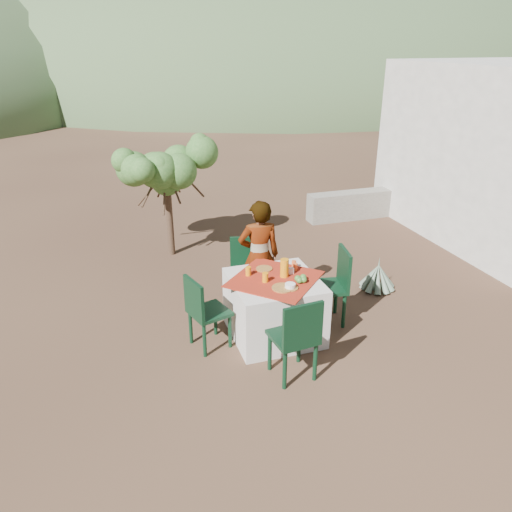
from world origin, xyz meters
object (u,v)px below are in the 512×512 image
at_px(chair_right, 334,283).
at_px(chair_far, 245,265).
at_px(juice_pitcher, 284,268).
at_px(chair_left, 203,310).
at_px(agave, 378,277).
at_px(chair_near, 297,336).
at_px(table, 274,307).
at_px(person, 259,256).
at_px(shrub_tree, 169,174).

bearing_deg(chair_right, chair_far, -128.35).
bearing_deg(juice_pitcher, chair_left, -177.92).
bearing_deg(agave, chair_near, -140.40).
relative_size(table, agave, 2.34).
height_order(chair_right, person, person).
distance_m(shrub_tree, agave, 3.63).
distance_m(chair_near, chair_right, 1.33).
bearing_deg(juice_pitcher, agave, 21.18).
relative_size(chair_near, chair_left, 1.06).
bearing_deg(chair_far, chair_right, -33.47).
bearing_deg(chair_right, chair_left, -76.48).
bearing_deg(table, juice_pitcher, 8.95).
bearing_deg(juice_pitcher, person, 97.71).
xyz_separation_m(table, agave, (1.84, 0.68, -0.19)).
bearing_deg(person, chair_right, 147.04).
bearing_deg(shrub_tree, agave, -41.18).
distance_m(chair_far, chair_near, 1.98).
bearing_deg(chair_far, juice_pitcher, -65.05).
xyz_separation_m(chair_far, chair_left, (-0.82, -1.09, 0.03)).
relative_size(chair_near, chair_right, 0.98).
distance_m(chair_right, person, 1.02).
bearing_deg(chair_far, chair_near, -75.61).
distance_m(chair_left, agave, 2.82).
distance_m(chair_left, chair_right, 1.70).
xyz_separation_m(table, chair_left, (-0.87, -0.02, 0.12)).
distance_m(table, agave, 1.97).
xyz_separation_m(agave, juice_pitcher, (-1.71, -0.66, 0.69)).
height_order(chair_left, juice_pitcher, juice_pitcher).
relative_size(chair_far, chair_right, 0.87).
xyz_separation_m(chair_near, chair_right, (0.90, 0.98, 0.01)).
xyz_separation_m(chair_near, chair_left, (-0.79, 0.89, -0.03)).
height_order(chair_near, juice_pitcher, juice_pitcher).
bearing_deg(chair_right, shrub_tree, -141.06).
height_order(chair_far, juice_pitcher, juice_pitcher).
xyz_separation_m(chair_far, shrub_tree, (-0.69, 1.87, 0.89)).
height_order(person, agave, person).
relative_size(chair_right, agave, 1.77).
xyz_separation_m(shrub_tree, agave, (2.59, -2.26, -1.18)).
bearing_deg(person, shrub_tree, -65.49).
height_order(table, chair_near, chair_near).
xyz_separation_m(table, juice_pitcher, (0.13, 0.02, 0.49)).
height_order(chair_far, chair_near, chair_near).
relative_size(chair_left, juice_pitcher, 4.08).
relative_size(table, chair_near, 1.35).
bearing_deg(shrub_tree, chair_far, -69.75).
relative_size(chair_far, juice_pitcher, 3.86).
height_order(shrub_tree, agave, shrub_tree).
bearing_deg(juice_pitcher, shrub_tree, 106.59).
bearing_deg(agave, chair_right, -149.32).
height_order(chair_right, agave, chair_right).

